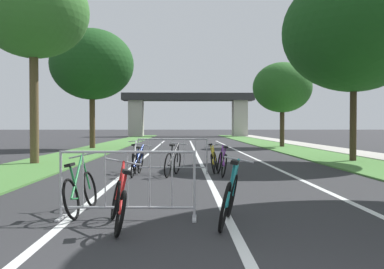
% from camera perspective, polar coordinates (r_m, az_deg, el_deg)
% --- Properties ---
extents(grass_verge_left, '(2.80, 65.18, 0.05)m').
position_cam_1_polar(grass_verge_left, '(29.66, -11.20, -1.55)').
color(grass_verge_left, '#477A38').
rests_on(grass_verge_left, ground).
extents(grass_verge_right, '(2.80, 65.18, 0.05)m').
position_cam_1_polar(grass_verge_right, '(29.93, 11.35, -1.53)').
color(grass_verge_right, '#477A38').
rests_on(grass_verge_right, ground).
extents(sidewalk_path_right, '(1.87, 65.18, 0.08)m').
position_cam_1_polar(sidewalk_path_right, '(30.52, 15.63, -1.47)').
color(sidewalk_path_right, '#ADA89E').
rests_on(sidewalk_path_right, ground).
extents(lane_stripe_center, '(0.14, 37.71, 0.01)m').
position_cam_1_polar(lane_stripe_center, '(21.42, 0.62, -2.64)').
color(lane_stripe_center, silver).
rests_on(lane_stripe_center, ground).
extents(lane_stripe_right_lane, '(0.14, 37.71, 0.01)m').
position_cam_1_polar(lane_stripe_right_lane, '(21.64, 7.08, -2.61)').
color(lane_stripe_right_lane, silver).
rests_on(lane_stripe_right_lane, ground).
extents(lane_stripe_left_lane, '(0.14, 37.71, 0.01)m').
position_cam_1_polar(lane_stripe_left_lane, '(21.48, -5.88, -2.63)').
color(lane_stripe_left_lane, silver).
rests_on(lane_stripe_left_lane, ground).
extents(overpass_bridge, '(17.19, 3.27, 5.66)m').
position_cam_1_polar(overpass_bridge, '(56.44, -0.53, 3.74)').
color(overpass_bridge, '#2D2D30').
rests_on(overpass_bridge, ground).
extents(tree_left_oak_near, '(4.04, 4.04, 7.35)m').
position_cam_1_polar(tree_left_oak_near, '(17.32, -20.37, 15.08)').
color(tree_left_oak_near, brown).
rests_on(tree_left_oak_near, ground).
extents(tree_left_pine_near, '(5.12, 5.12, 7.39)m').
position_cam_1_polar(tree_left_pine_near, '(27.42, -13.18, 9.07)').
color(tree_left_pine_near, '#4C3823').
rests_on(tree_left_pine_near, ground).
extents(tree_right_oak_mid, '(5.59, 5.59, 7.52)m').
position_cam_1_polar(tree_right_oak_mid, '(18.45, 20.76, 12.70)').
color(tree_right_oak_mid, '#3D2D1E').
rests_on(tree_right_oak_mid, ground).
extents(tree_right_pine_far, '(3.90, 3.90, 5.62)m').
position_cam_1_polar(tree_right_pine_far, '(29.07, 11.94, 6.14)').
color(tree_right_pine_far, '#3D2D1E').
rests_on(tree_right_pine_far, ground).
extents(crowd_barrier_nearest, '(2.12, 0.52, 1.05)m').
position_cam_1_polar(crowd_barrier_nearest, '(6.65, -8.60, -6.75)').
color(crowd_barrier_nearest, '#ADADB2').
rests_on(crowd_barrier_nearest, ground).
extents(crowd_barrier_second, '(2.12, 0.48, 1.05)m').
position_cam_1_polar(crowd_barrier_second, '(12.80, -2.61, -2.92)').
color(crowd_barrier_second, '#ADADB2').
rests_on(crowd_barrier_second, ground).
extents(bicycle_red_0, '(0.54, 1.67, 0.95)m').
position_cam_1_polar(bicycle_red_0, '(6.14, -9.76, -9.01)').
color(bicycle_red_0, black).
rests_on(bicycle_red_0, ground).
extents(bicycle_silver_1, '(0.48, 1.72, 0.98)m').
position_cam_1_polar(bicycle_silver_1, '(13.37, -7.47, -3.43)').
color(bicycle_silver_1, black).
rests_on(bicycle_silver_1, ground).
extents(bicycle_purple_2, '(0.46, 1.63, 0.90)m').
position_cam_1_polar(bicycle_purple_2, '(12.29, 4.02, -3.79)').
color(bicycle_purple_2, black).
rests_on(bicycle_purple_2, ground).
extents(bicycle_blue_3, '(0.51, 1.70, 0.92)m').
position_cam_1_polar(bicycle_blue_3, '(12.31, -7.27, -3.79)').
color(bicycle_blue_3, black).
rests_on(bicycle_blue_3, ground).
extents(bicycle_green_4, '(0.47, 1.67, 0.97)m').
position_cam_1_polar(bicycle_green_4, '(7.27, -14.61, -7.32)').
color(bicycle_green_4, black).
rests_on(bicycle_green_4, ground).
extents(bicycle_teal_5, '(0.68, 1.65, 0.96)m').
position_cam_1_polar(bicycle_teal_5, '(6.26, 4.99, -8.47)').
color(bicycle_teal_5, black).
rests_on(bicycle_teal_5, ground).
extents(bicycle_yellow_6, '(0.55, 1.68, 0.90)m').
position_cam_1_polar(bicycle_yellow_6, '(13.21, 2.95, -3.51)').
color(bicycle_yellow_6, black).
rests_on(bicycle_yellow_6, ground).
extents(bicycle_black_7, '(0.67, 1.63, 0.94)m').
position_cam_1_polar(bicycle_black_7, '(12.22, -2.56, -3.72)').
color(bicycle_black_7, black).
rests_on(bicycle_black_7, ground).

